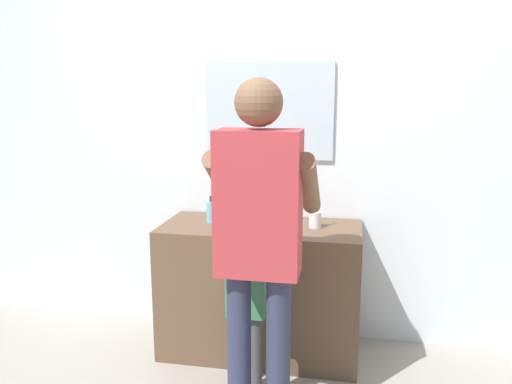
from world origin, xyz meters
name	(u,v)px	position (x,y,z in m)	size (l,w,h in m)	color
ground_plane	(251,375)	(0.00, 0.00, 0.00)	(14.00, 14.00, 0.00)	#9E998E
back_wall	(270,130)	(0.00, 0.62, 1.35)	(4.40, 0.10, 2.70)	silver
vanity_cabinet	(261,289)	(0.00, 0.30, 0.40)	(1.19, 0.54, 0.80)	brown
sink_basin	(260,217)	(0.00, 0.28, 0.86)	(0.37, 0.37, 0.11)	white
faucet	(267,205)	(0.00, 0.50, 0.89)	(0.18, 0.14, 0.18)	#B7BABF
toothbrush_cup	(315,219)	(0.32, 0.32, 0.86)	(0.07, 0.07, 0.21)	silver
soap_bottle	(211,212)	(-0.31, 0.32, 0.87)	(0.06, 0.06, 0.16)	#66B2D1
child_toddler	(247,292)	(0.00, -0.10, 0.55)	(0.28, 0.28, 0.91)	#47474C
adult_parent	(259,224)	(0.12, -0.37, 1.00)	(0.51, 0.54, 1.66)	#2D334C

